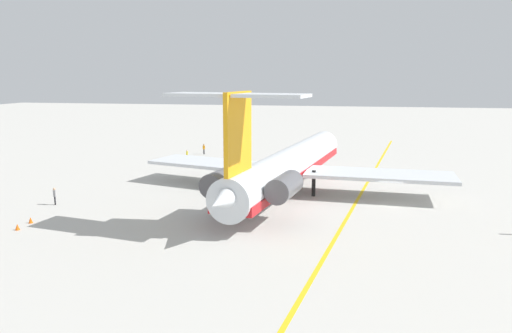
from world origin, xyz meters
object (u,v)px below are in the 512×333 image
main_jetliner (287,166)px  ground_crew_portside (187,154)px  ground_crew_near_tail (204,148)px  safety_cone_nose (31,220)px  safety_cone_wingtip (17,227)px  ground_crew_starboard (55,194)px

main_jetliner → ground_crew_portside: (18.67, 18.36, -2.16)m
ground_crew_near_tail → ground_crew_portside: ground_crew_near_tail is taller
safety_cone_nose → ground_crew_near_tail: bearing=-5.1°
safety_cone_nose → safety_cone_wingtip: same height
ground_crew_near_tail → safety_cone_nose: ground_crew_near_tail is taller
ground_crew_portside → ground_crew_starboard: size_ratio=0.95×
safety_cone_nose → main_jetliner: bearing=-53.9°
main_jetliner → safety_cone_nose: 26.60m
ground_crew_starboard → safety_cone_nose: (-6.13, -1.57, -0.87)m
main_jetliner → ground_crew_starboard: (-9.44, 22.93, -2.09)m
ground_crew_portside → safety_cone_wingtip: 36.38m
main_jetliner → safety_cone_nose: (-15.57, 21.36, -2.96)m
ground_crew_near_tail → safety_cone_nose: 41.10m
ground_crew_starboard → ground_crew_near_tail: bearing=29.4°
ground_crew_starboard → safety_cone_nose: bearing=-127.7°
main_jetliner → ground_crew_near_tail: main_jetliner is taller
ground_crew_starboard → safety_cone_nose: ground_crew_starboard is taller
ground_crew_near_tail → safety_cone_wingtip: 43.10m
main_jetliner → ground_crew_near_tail: size_ratio=23.23×
ground_crew_portside → main_jetliner: bearing=94.2°
ground_crew_near_tail → safety_cone_wingtip: size_ratio=3.18×
main_jetliner → safety_cone_wingtip: (-17.59, 21.18, -2.96)m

